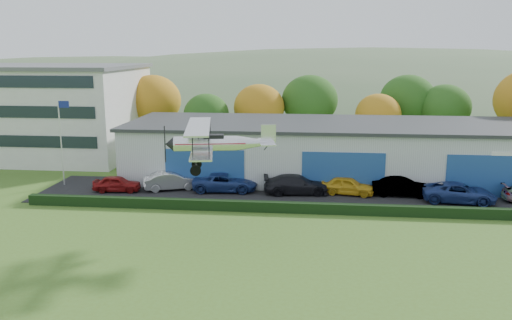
# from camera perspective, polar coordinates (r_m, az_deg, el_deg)

# --- Properties ---
(ground) EXTENTS (300.00, 300.00, 0.00)m
(ground) POSITION_cam_1_polar(r_m,az_deg,el_deg) (24.89, 0.38, -17.19)
(ground) COLOR #466720
(ground) RESTS_ON ground
(apron) EXTENTS (48.00, 9.00, 0.05)m
(apron) POSITION_cam_1_polar(r_m,az_deg,el_deg) (44.31, 6.93, -3.90)
(apron) COLOR black
(apron) RESTS_ON ground
(hedge) EXTENTS (46.00, 0.60, 0.80)m
(hedge) POSITION_cam_1_polar(r_m,az_deg,el_deg) (39.61, 7.04, -5.28)
(hedge) COLOR black
(hedge) RESTS_ON ground
(hangar) EXTENTS (40.60, 12.60, 5.30)m
(hangar) POSITION_cam_1_polar(r_m,az_deg,el_deg) (50.57, 9.17, 1.10)
(hangar) COLOR #B2B7BC
(hangar) RESTS_ON ground
(office_block) EXTENTS (20.60, 15.60, 10.40)m
(office_block) POSITION_cam_1_polar(r_m,az_deg,el_deg) (64.49, -21.97, 5.04)
(office_block) COLOR silver
(office_block) RESTS_ON ground
(flagpole) EXTENTS (1.05, 0.10, 8.00)m
(flagpole) POSITION_cam_1_polar(r_m,az_deg,el_deg) (49.40, -20.55, 2.73)
(flagpole) COLOR silver
(flagpole) RESTS_ON ground
(tree_belt) EXTENTS (75.70, 13.22, 10.12)m
(tree_belt) POSITION_cam_1_polar(r_m,az_deg,el_deg) (62.59, 4.84, 6.04)
(tree_belt) COLOR #3D2614
(tree_belt) RESTS_ON ground
(distant_hills) EXTENTS (430.00, 196.00, 56.00)m
(distant_hills) POSITION_cam_1_polar(r_m,az_deg,el_deg) (163.69, 3.66, 3.23)
(distant_hills) COLOR #4C6642
(distant_hills) RESTS_ON ground
(car_0) EXTENTS (4.19, 1.99, 1.38)m
(car_0) POSITION_cam_1_polar(r_m,az_deg,el_deg) (46.62, -15.01, -2.51)
(car_0) COLOR maroon
(car_0) RESTS_ON apron
(car_1) EXTENTS (5.13, 3.32, 1.60)m
(car_1) POSITION_cam_1_polar(r_m,az_deg,el_deg) (46.19, -9.26, -2.25)
(car_1) COLOR silver
(car_1) RESTS_ON apron
(car_2) EXTENTS (5.77, 2.95, 1.56)m
(car_2) POSITION_cam_1_polar(r_m,az_deg,el_deg) (45.21, -3.43, -2.45)
(car_2) COLOR navy
(car_2) RESTS_ON apron
(car_3) EXTENTS (5.80, 2.84, 1.62)m
(car_3) POSITION_cam_1_polar(r_m,az_deg,el_deg) (44.44, 4.48, -2.68)
(car_3) COLOR black
(car_3) RESTS_ON apron
(car_4) EXTENTS (4.71, 2.58, 1.52)m
(car_4) POSITION_cam_1_polar(r_m,az_deg,el_deg) (44.80, 10.04, -2.78)
(car_4) COLOR gold
(car_4) RESTS_ON apron
(car_5) EXTENTS (5.09, 2.07, 1.64)m
(car_5) POSITION_cam_1_polar(r_m,az_deg,el_deg) (45.32, 15.71, -2.80)
(car_5) COLOR gray
(car_5) RESTS_ON apron
(car_6) EXTENTS (5.97, 3.27, 1.59)m
(car_6) POSITION_cam_1_polar(r_m,az_deg,el_deg) (44.95, 21.39, -3.35)
(car_6) COLOR navy
(car_6) RESTS_ON apron
(biplane) EXTENTS (7.12, 8.13, 3.02)m
(biplane) POSITION_cam_1_polar(r_m,az_deg,el_deg) (33.04, -4.49, 1.99)
(biplane) COLOR silver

